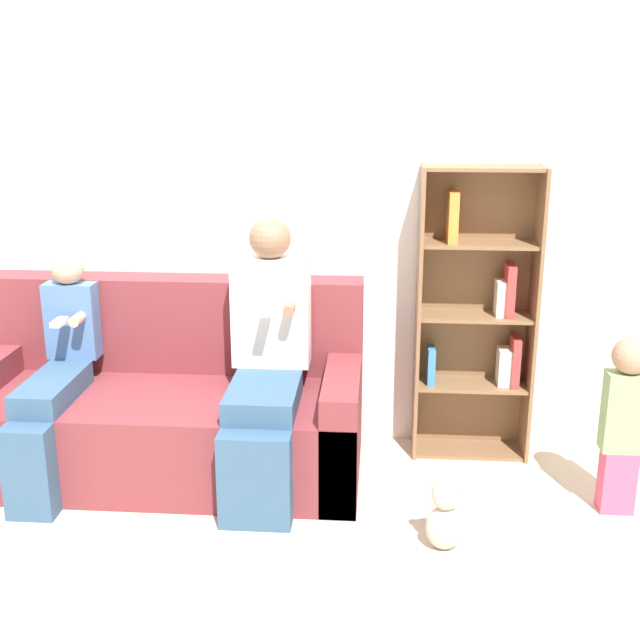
# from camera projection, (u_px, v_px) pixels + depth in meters

# --- Properties ---
(ground_plane) EXTENTS (14.00, 14.00, 0.00)m
(ground_plane) POSITION_uv_depth(u_px,v_px,m) (152.00, 520.00, 3.57)
(ground_plane) COLOR beige
(back_wall) EXTENTS (10.00, 0.06, 2.55)m
(back_wall) POSITION_uv_depth(u_px,v_px,m) (190.00, 203.00, 4.15)
(back_wall) COLOR silver
(back_wall) RESTS_ON ground_plane
(couch) EXTENTS (1.93, 0.85, 0.92)m
(couch) POSITION_uv_depth(u_px,v_px,m) (167.00, 409.00, 4.00)
(couch) COLOR maroon
(couch) RESTS_ON ground_plane
(adult_seated) EXTENTS (0.37, 0.76, 1.27)m
(adult_seated) POSITION_uv_depth(u_px,v_px,m) (266.00, 357.00, 3.74)
(adult_seated) COLOR #335170
(adult_seated) RESTS_ON ground_plane
(child_seated) EXTENTS (0.25, 0.77, 1.08)m
(child_seated) POSITION_uv_depth(u_px,v_px,m) (54.00, 377.00, 3.80)
(child_seated) COLOR #335170
(child_seated) RESTS_ON ground_plane
(toddler_standing) EXTENTS (0.19, 0.17, 0.83)m
(toddler_standing) POSITION_uv_depth(u_px,v_px,m) (624.00, 418.00, 3.54)
(toddler_standing) COLOR #DB4C75
(toddler_standing) RESTS_ON ground_plane
(bookshelf) EXTENTS (0.59, 0.25, 1.49)m
(bookshelf) POSITION_uv_depth(u_px,v_px,m) (477.00, 313.00, 4.06)
(bookshelf) COLOR brown
(bookshelf) RESTS_ON ground_plane
(teddy_bear) EXTENTS (0.16, 0.13, 0.32)m
(teddy_bear) POSITION_uv_depth(u_px,v_px,m) (445.00, 516.00, 3.32)
(teddy_bear) COLOR beige
(teddy_bear) RESTS_ON ground_plane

